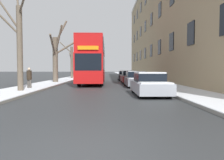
# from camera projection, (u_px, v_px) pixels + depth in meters

# --- Properties ---
(ground_plane) EXTENTS (320.00, 320.00, 0.00)m
(ground_plane) POSITION_uv_depth(u_px,v_px,m) (81.00, 154.00, 3.97)
(ground_plane) COLOR #303335
(sidewalk_left) EXTENTS (2.91, 130.00, 0.16)m
(sidewalk_left) POSITION_uv_depth(u_px,v_px,m) (84.00, 75.00, 56.77)
(sidewalk_left) COLOR gray
(sidewalk_left) RESTS_ON ground
(sidewalk_right) EXTENTS (2.91, 130.00, 0.16)m
(sidewalk_right) POSITION_uv_depth(u_px,v_px,m) (127.00, 75.00, 57.02)
(sidewalk_right) COLOR gray
(sidewalk_right) RESTS_ON ground
(terrace_facade_right) EXTENTS (9.10, 52.45, 17.16)m
(terrace_facade_right) POSITION_uv_depth(u_px,v_px,m) (182.00, 22.00, 32.28)
(terrace_facade_right) COLOR tan
(terrace_facade_right) RESTS_ON ground
(bare_tree_left_0) EXTENTS (3.71, 3.37, 7.00)m
(bare_tree_left_0) POSITION_uv_depth(u_px,v_px,m) (19.00, 42.00, 14.16)
(bare_tree_left_0) COLOR brown
(bare_tree_left_0) RESTS_ON ground
(bare_tree_left_1) EXTENTS (2.30, 3.91, 7.04)m
(bare_tree_left_1) POSITION_uv_depth(u_px,v_px,m) (56.00, 56.00, 24.19)
(bare_tree_left_1) COLOR brown
(bare_tree_left_1) RESTS_ON ground
(bare_tree_left_2) EXTENTS (3.96, 2.35, 6.06)m
(bare_tree_left_2) POSITION_uv_depth(u_px,v_px,m) (72.00, 61.00, 35.82)
(bare_tree_left_2) COLOR brown
(bare_tree_left_2) RESTS_ON ground
(double_decker_bus) EXTENTS (2.50, 11.70, 4.61)m
(double_decker_bus) POSITION_uv_depth(u_px,v_px,m) (93.00, 60.00, 23.90)
(double_decker_bus) COLOR red
(double_decker_bus) RESTS_ON ground
(parked_car_0) EXTENTS (1.86, 4.36, 1.38)m
(parked_car_0) POSITION_uv_depth(u_px,v_px,m) (150.00, 84.00, 13.13)
(parked_car_0) COLOR #9EA3AD
(parked_car_0) RESTS_ON ground
(parked_car_1) EXTENTS (1.81, 4.30, 1.39)m
(parked_car_1) POSITION_uv_depth(u_px,v_px,m) (136.00, 79.00, 19.56)
(parked_car_1) COLOR slate
(parked_car_1) RESTS_ON ground
(parked_car_2) EXTENTS (1.80, 4.59, 1.41)m
(parked_car_2) POSITION_uv_depth(u_px,v_px,m) (129.00, 77.00, 25.18)
(parked_car_2) COLOR maroon
(parked_car_2) RESTS_ON ground
(parked_car_3) EXTENTS (1.90, 4.52, 1.37)m
(parked_car_3) POSITION_uv_depth(u_px,v_px,m) (125.00, 76.00, 31.61)
(parked_car_3) COLOR black
(parked_car_3) RESTS_ON ground
(pedestrian_left_sidewalk) EXTENTS (0.37, 0.37, 1.68)m
(pedestrian_left_sidewalk) POSITION_uv_depth(u_px,v_px,m) (29.00, 78.00, 16.35)
(pedestrian_left_sidewalk) COLOR #4C4742
(pedestrian_left_sidewalk) RESTS_ON ground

